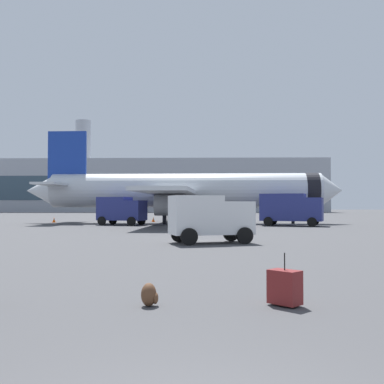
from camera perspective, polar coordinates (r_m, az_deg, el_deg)
airplane_at_gate at (r=52.32m, az=-1.14°, el=0.14°), size 35.70×32.14×10.50m
service_truck at (r=48.70m, az=-8.65°, el=-2.13°), size 5.24×3.70×2.90m
fuel_truck at (r=47.45m, az=11.97°, el=-1.93°), size 6.45×4.20×3.20m
cargo_van at (r=25.48m, az=2.21°, el=-3.03°), size 4.80×3.40×2.60m
safety_cone_near at (r=57.24m, az=-4.75°, el=-3.36°), size 0.44×0.44×0.60m
safety_cone_mid at (r=57.65m, az=-16.51°, el=-3.28°), size 0.44×0.44×0.63m
safety_cone_far at (r=55.66m, az=1.22°, el=-3.34°), size 0.44×0.44×0.75m
rolling_suitcase at (r=10.08m, az=11.27°, el=-11.32°), size 0.74×0.73×1.10m
traveller_backpack at (r=9.92m, az=-5.22°, el=-12.43°), size 0.36×0.40×0.48m
terminal_building at (r=136.72m, az=-5.32°, el=0.73°), size 100.51×18.58×26.88m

